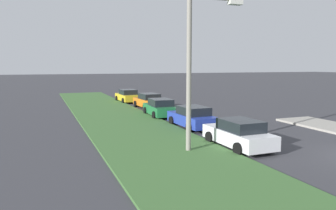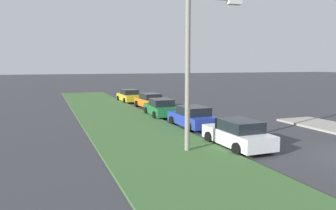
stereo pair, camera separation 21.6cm
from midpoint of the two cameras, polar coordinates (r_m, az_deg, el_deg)
name	(u,v)px [view 1 (the left image)]	position (r m, az deg, el deg)	size (l,w,h in m)	color
grass_median	(135,130)	(21.07, -6.16, -4.44)	(60.00, 6.00, 0.12)	#3D6633
parked_car_white	(239,134)	(17.11, 11.91, -4.98)	(4.33, 2.08, 1.47)	silver
parked_car_blue	(192,117)	(22.09, 4.01, -2.15)	(4.37, 2.15, 1.47)	#23389E
parked_car_green	(160,108)	(26.88, -1.60, -0.50)	(4.38, 2.18, 1.47)	#1E6B38
parked_car_orange	(149,101)	(32.10, -3.58, 0.71)	(4.39, 2.19, 1.47)	orange
parked_car_yellow	(128,96)	(37.53, -7.24, 1.58)	(4.37, 2.16, 1.47)	gold
streetlight	(196,62)	(15.59, 4.50, 7.58)	(0.39, 2.87, 7.50)	gray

